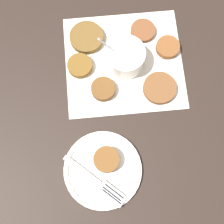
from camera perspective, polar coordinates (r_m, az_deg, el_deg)
ground_plane at (r=0.79m, az=0.70°, el=7.10°), size 4.00×4.00×0.00m
napkin at (r=0.80m, az=1.87°, el=9.08°), size 0.33×0.31×0.00m
sauce_bowl at (r=0.77m, az=2.06°, el=9.84°), size 0.11×0.09×0.11m
fritter_0 at (r=0.82m, az=-4.97°, el=13.43°), size 0.09×0.09×0.02m
fritter_1 at (r=0.77m, az=8.36°, el=4.36°), size 0.08×0.08×0.02m
fritter_2 at (r=0.76m, az=-1.96°, el=4.22°), size 0.06×0.06×0.02m
fritter_3 at (r=0.79m, az=-6.21°, el=8.41°), size 0.06×0.06×0.02m
fritter_4 at (r=0.81m, az=9.83°, el=11.60°), size 0.06×0.06×0.02m
fritter_5 at (r=0.83m, az=5.36°, el=14.60°), size 0.06×0.06×0.01m
serving_plate at (r=0.73m, az=-2.05°, el=-10.52°), size 0.18×0.18×0.02m
fritter_on_plate at (r=0.71m, az=-1.37°, el=-8.68°), size 0.06×0.06×0.02m
fork at (r=0.72m, az=-2.48°, el=-13.12°), size 0.15×0.11×0.00m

